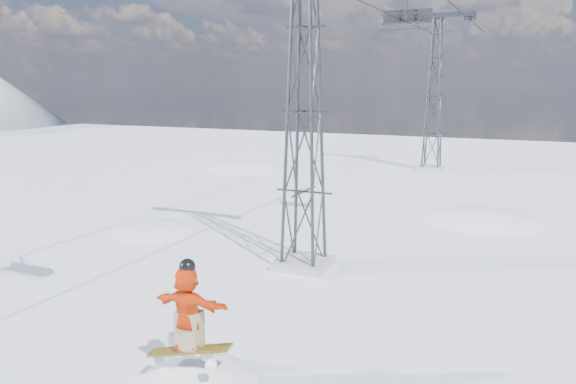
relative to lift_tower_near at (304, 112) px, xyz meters
name	(u,v)px	position (x,y,z in m)	size (l,w,h in m)	color
ground	(141,363)	(-0.80, -8.00, -5.47)	(120.00, 120.00, 0.00)	white
snow_terrain	(302,338)	(-5.57, 13.24, -15.06)	(39.00, 37.00, 22.00)	white
lift_tower_near	(304,112)	(0.00, 0.00, 0.00)	(5.20, 1.80, 11.43)	#999999
lift_tower_far	(434,97)	(0.00, 25.00, 0.00)	(5.20, 1.80, 11.43)	#999999
lift_chair_mid	(406,18)	(2.20, 5.07, 3.47)	(1.92, 0.55, 2.38)	black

